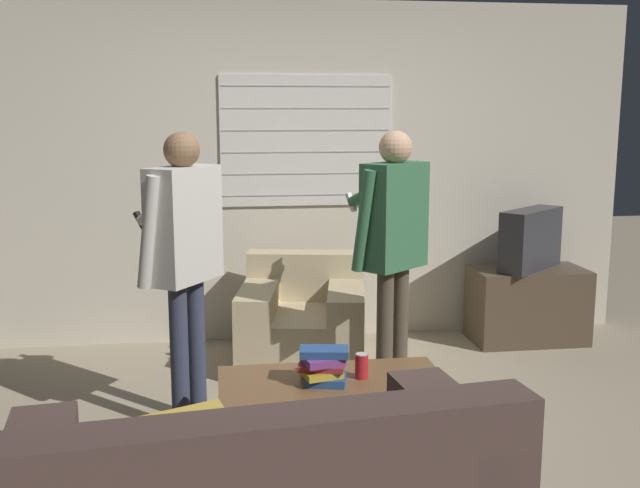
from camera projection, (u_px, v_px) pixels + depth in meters
ground_plane at (335, 449)px, 3.92m from camera, size 16.00×16.00×0.00m
wall_back at (294, 173)px, 5.67m from camera, size 5.20×0.08×2.55m
armchair_beige at (303, 322)px, 5.22m from camera, size 0.98×1.00×0.74m
coffee_table at (334, 390)px, 3.66m from camera, size 1.12×0.65×0.44m
tv_stand at (527, 305)px, 5.71m from camera, size 0.85×0.47×0.57m
tv at (530, 239)px, 5.62m from camera, size 0.62×0.57×0.46m
person_left_standing at (183, 243)px, 4.05m from camera, size 0.53×0.77×1.64m
person_right_standing at (392, 233)px, 4.41m from camera, size 0.51×0.81×1.64m
book_stack at (323, 366)px, 3.64m from camera, size 0.26×0.21×0.18m
soda_can at (362, 366)px, 3.71m from camera, size 0.07×0.07×0.13m
spare_remote at (304, 371)px, 3.79m from camera, size 0.04×0.13×0.02m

